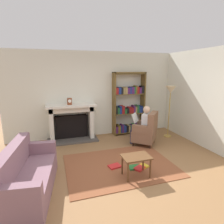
{
  "coord_description": "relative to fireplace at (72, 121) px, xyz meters",
  "views": [
    {
      "loc": [
        -1.35,
        -3.36,
        2.11
      ],
      "look_at": [
        0.1,
        1.2,
        1.05
      ],
      "focal_mm": 30.01,
      "sensor_mm": 36.0,
      "label": 1
    }
  ],
  "objects": [
    {
      "name": "floor_lamp",
      "position": [
        3.01,
        -0.66,
        0.8
      ],
      "size": [
        0.32,
        0.32,
        1.65
      ],
      "color": "#B7933F",
      "rests_on": "ground"
    },
    {
      "name": "bookshelf",
      "position": [
        1.89,
        0.03,
        0.37
      ],
      "size": [
        1.08,
        0.32,
        2.07
      ],
      "color": "brown",
      "rests_on": "ground"
    },
    {
      "name": "scattered_books",
      "position": [
        1.06,
        -2.2,
        -0.57
      ],
      "size": [
        0.89,
        0.51,
        0.04
      ],
      "color": "red",
      "rests_on": "area_rug"
    },
    {
      "name": "seated_reader",
      "position": [
        1.91,
        -0.99,
        0.03
      ],
      "size": [
        0.59,
        0.57,
        1.14
      ],
      "rotation": [
        0.0,
        0.0,
        3.99
      ],
      "color": "silver",
      "rests_on": "ground"
    },
    {
      "name": "ground",
      "position": [
        0.85,
        -2.3,
        -0.59
      ],
      "size": [
        14.0,
        14.0,
        0.0
      ],
      "primitive_type": "plane",
      "color": "olive"
    },
    {
      "name": "mantel_clock",
      "position": [
        -0.04,
        -0.1,
        0.63
      ],
      "size": [
        0.14,
        0.14,
        0.19
      ],
      "color": "brown",
      "rests_on": "fireplace"
    },
    {
      "name": "side_wall_right",
      "position": [
        3.5,
        -1.05,
        0.76
      ],
      "size": [
        0.1,
        5.2,
        2.7
      ],
      "primitive_type": "cube",
      "color": "silver",
      "rests_on": "ground"
    },
    {
      "name": "area_rug",
      "position": [
        0.85,
        -2.0,
        -0.59
      ],
      "size": [
        2.4,
        1.8,
        0.01
      ],
      "primitive_type": "cube",
      "color": "brown",
      "rests_on": "ground"
    },
    {
      "name": "armchair_reading",
      "position": [
        2.0,
        -1.07,
        -0.17
      ],
      "size": [
        0.89,
        0.89,
        0.97
      ],
      "rotation": [
        0.0,
        0.0,
        3.99
      ],
      "color": "#331E14",
      "rests_on": "ground"
    },
    {
      "name": "back_wall",
      "position": [
        0.85,
        0.25,
        0.76
      ],
      "size": [
        5.6,
        0.1,
        2.7
      ],
      "primitive_type": "cube",
      "color": "silver",
      "rests_on": "ground"
    },
    {
      "name": "sofa_floral",
      "position": [
        -1.03,
        -2.42,
        -0.27
      ],
      "size": [
        0.94,
        1.78,
        0.85
      ],
      "rotation": [
        0.0,
        0.0,
        1.44
      ],
      "color": "gray",
      "rests_on": "ground"
    },
    {
      "name": "side_table",
      "position": [
        1.01,
        -2.52,
        -0.22
      ],
      "size": [
        0.56,
        0.39,
        0.45
      ],
      "color": "brown",
      "rests_on": "ground"
    },
    {
      "name": "fireplace",
      "position": [
        0.0,
        0.0,
        0.0
      ],
      "size": [
        1.5,
        0.64,
        1.13
      ],
      "color": "#4C4742",
      "rests_on": "ground"
    }
  ]
}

